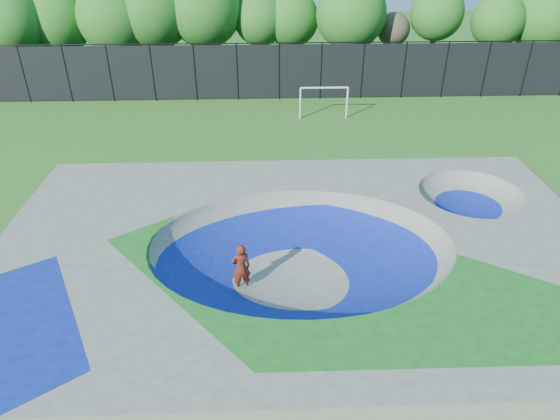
# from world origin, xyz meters

# --- Properties ---
(ground) EXTENTS (120.00, 120.00, 0.00)m
(ground) POSITION_xyz_m (0.00, 0.00, 0.00)
(ground) COLOR #275E1A
(ground) RESTS_ON ground
(skate_deck) EXTENTS (22.00, 14.00, 1.50)m
(skate_deck) POSITION_xyz_m (0.00, 0.00, 0.75)
(skate_deck) COLOR gray
(skate_deck) RESTS_ON ground
(skater) EXTENTS (0.80, 0.64, 1.89)m
(skater) POSITION_xyz_m (-2.15, -0.67, 0.95)
(skater) COLOR #B62C0E
(skater) RESTS_ON ground
(skateboard) EXTENTS (0.80, 0.54, 0.05)m
(skateboard) POSITION_xyz_m (-2.15, -0.67, 0.03)
(skateboard) COLOR black
(skateboard) RESTS_ON ground
(soccer_goal) EXTENTS (3.20, 0.12, 2.11)m
(soccer_goal) POSITION_xyz_m (2.76, 16.84, 1.47)
(soccer_goal) COLOR silver
(soccer_goal) RESTS_ON ground
(fence) EXTENTS (48.09, 0.09, 4.04)m
(fence) POSITION_xyz_m (0.00, 21.00, 2.10)
(fence) COLOR black
(fence) RESTS_ON ground
(treeline) EXTENTS (52.60, 6.68, 8.25)m
(treeline) POSITION_xyz_m (-2.40, 26.41, 4.89)
(treeline) COLOR #3F301F
(treeline) RESTS_ON ground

